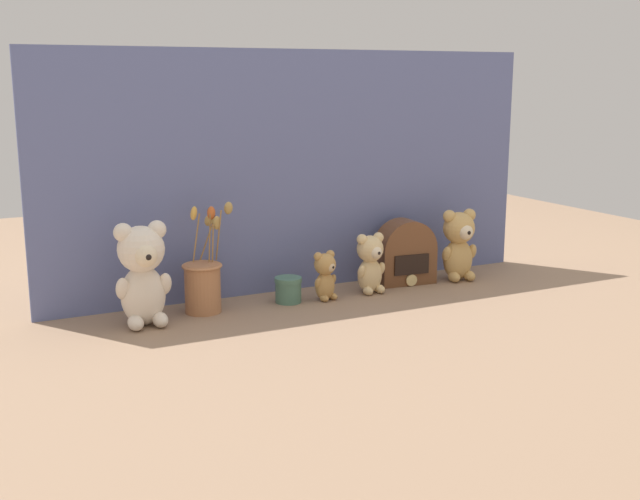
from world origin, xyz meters
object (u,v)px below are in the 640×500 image
object	(u,v)px
teddy_bear_tiny	(325,275)
teddy_bear_medium	(459,243)
decorative_tin_tall	(288,290)
flower_vase	(203,282)
teddy_bear_small	(370,262)
vintage_radio	(405,255)
teddy_bear_large	(143,272)

from	to	relation	value
teddy_bear_tiny	teddy_bear_medium	bearing A→B (deg)	2.08
teddy_bear_tiny	decorative_tin_tall	bearing A→B (deg)	167.97
teddy_bear_tiny	flower_vase	size ratio (longest dim) A/B	0.47
teddy_bear_small	vintage_radio	bearing A→B (deg)	18.12
vintage_radio	decorative_tin_tall	size ratio (longest dim) A/B	2.56
teddy_bear_tiny	flower_vase	xyz separation A→B (m)	(-0.38, 0.04, 0.01)
teddy_bear_large	vintage_radio	distance (m)	0.90
teddy_bear_large	teddy_bear_small	world-z (taller)	teddy_bear_large
teddy_bear_tiny	decorative_tin_tall	xyz separation A→B (m)	(-0.11, 0.02, -0.04)
teddy_bear_tiny	decorative_tin_tall	world-z (taller)	teddy_bear_tiny
teddy_bear_medium	decorative_tin_tall	size ratio (longest dim) A/B	2.88
teddy_bear_medium	flower_vase	size ratio (longest dim) A/B	0.74
vintage_radio	teddy_bear_medium	bearing A→B (deg)	-13.23
flower_vase	vintage_radio	xyz separation A→B (m)	(0.71, 0.02, 0.00)
teddy_bear_medium	teddy_bear_large	bearing A→B (deg)	-178.49
teddy_bear_small	decorative_tin_tall	size ratio (longest dim) A/B	2.30
decorative_tin_tall	teddy_bear_small	bearing A→B (deg)	-3.17
teddy_bear_small	vintage_radio	world-z (taller)	vintage_radio
decorative_tin_tall	vintage_radio	bearing A→B (deg)	4.94
teddy_bear_small	teddy_bear_medium	bearing A→B (deg)	1.67
decorative_tin_tall	teddy_bear_tiny	bearing A→B (deg)	-12.03
flower_vase	teddy_bear_large	bearing A→B (deg)	-164.49
flower_vase	vintage_radio	world-z (taller)	flower_vase
flower_vase	decorative_tin_tall	xyz separation A→B (m)	(0.26, -0.02, -0.05)
teddy_bear_medium	vintage_radio	distance (m)	0.19
teddy_bear_large	teddy_bear_medium	size ratio (longest dim) A/B	1.21
teddy_bear_small	vintage_radio	distance (m)	0.17
teddy_bear_medium	vintage_radio	xyz separation A→B (m)	(-0.19, 0.04, -0.03)
flower_vase	vintage_radio	bearing A→B (deg)	1.61
teddy_bear_small	teddy_bear_tiny	world-z (taller)	teddy_bear_small
teddy_bear_small	flower_vase	xyz separation A→B (m)	(-0.54, 0.03, -0.01)
teddy_bear_small	decorative_tin_tall	distance (m)	0.29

